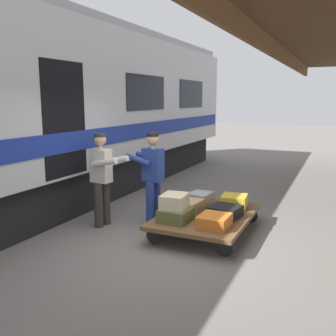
# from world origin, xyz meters

# --- Properties ---
(ground_plane) EXTENTS (60.00, 60.00, 0.00)m
(ground_plane) POSITION_xyz_m (0.00, 0.00, 0.00)
(ground_plane) COLOR slate
(train_car) EXTENTS (3.02, 17.29, 4.00)m
(train_car) POSITION_xyz_m (3.58, 0.00, 2.06)
(train_car) COLOR #B7BABF
(train_car) RESTS_ON ground_plane
(luggage_cart) EXTENTS (1.47, 2.13, 0.33)m
(luggage_cart) POSITION_xyz_m (-0.29, -0.76, 0.29)
(luggage_cart) COLOR brown
(luggage_cart) RESTS_ON ground_plane
(suitcase_tan_vintage) EXTENTS (0.45, 0.56, 0.20)m
(suitcase_tan_vintage) POSITION_xyz_m (0.05, -0.76, 0.43)
(suitcase_tan_vintage) COLOR tan
(suitcase_tan_vintage) RESTS_ON luggage_cart
(suitcase_orange_carryall) EXTENTS (0.45, 0.52, 0.19)m
(suitcase_orange_carryall) POSITION_xyz_m (-0.62, -0.18, 0.43)
(suitcase_orange_carryall) COLOR #CC6B23
(suitcase_orange_carryall) RESTS_ON luggage_cart
(suitcase_olive_duffel) EXTENTS (0.49, 0.51, 0.21)m
(suitcase_olive_duffel) POSITION_xyz_m (0.05, -0.18, 0.44)
(suitcase_olive_duffel) COLOR brown
(suitcase_olive_duffel) RESTS_ON luggage_cart
(suitcase_black_hardshell) EXTENTS (0.56, 0.54, 0.18)m
(suitcase_black_hardshell) POSITION_xyz_m (-0.62, -0.76, 0.42)
(suitcase_black_hardshell) COLOR black
(suitcase_black_hardshell) RESTS_ON luggage_cart
(suitcase_yellow_case) EXTENTS (0.49, 0.51, 0.23)m
(suitcase_yellow_case) POSITION_xyz_m (-0.62, -1.35, 0.45)
(suitcase_yellow_case) COLOR gold
(suitcase_yellow_case) RESTS_ON luggage_cart
(suitcase_gray_aluminum) EXTENTS (0.43, 0.48, 0.21)m
(suitcase_gray_aluminum) POSITION_xyz_m (0.05, -1.35, 0.44)
(suitcase_gray_aluminum) COLOR #9EA0A5
(suitcase_gray_aluminum) RESTS_ON luggage_cart
(suitcase_cream_canvas) EXTENTS (0.43, 0.50, 0.23)m
(suitcase_cream_canvas) POSITION_xyz_m (0.09, -0.22, 0.66)
(suitcase_cream_canvas) COLOR beige
(suitcase_cream_canvas) RESTS_ON suitcase_olive_duffel
(porter_in_overalls) EXTENTS (0.70, 0.48, 1.70)m
(porter_in_overalls) POSITION_xyz_m (0.78, -0.78, 0.93)
(porter_in_overalls) COLOR navy
(porter_in_overalls) RESTS_ON ground_plane
(porter_by_door) EXTENTS (0.69, 0.47, 1.70)m
(porter_by_door) POSITION_xyz_m (1.55, -0.31, 0.93)
(porter_by_door) COLOR #332D28
(porter_by_door) RESTS_ON ground_plane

